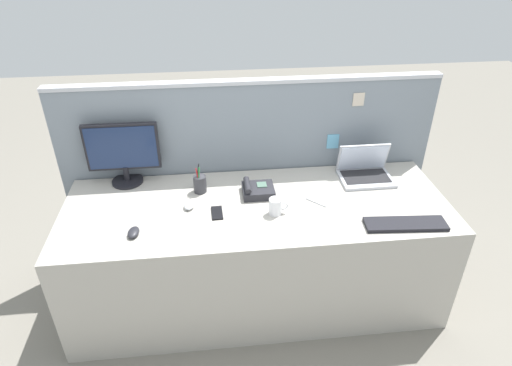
% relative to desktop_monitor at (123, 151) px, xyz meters
% --- Properties ---
extents(ground_plane, '(10.00, 10.00, 0.00)m').
position_rel_desktop_monitor_xyz_m(ground_plane, '(0.79, -0.36, -0.95)').
color(ground_plane, slate).
extents(desk, '(2.27, 0.82, 0.73)m').
position_rel_desktop_monitor_xyz_m(desk, '(0.79, -0.36, -0.58)').
color(desk, '#ADA89E').
rests_on(desk, ground_plane).
extents(cubicle_divider, '(2.43, 0.07, 1.34)m').
position_rel_desktop_monitor_xyz_m(cubicle_divider, '(0.79, 0.09, -0.28)').
color(cubicle_divider, gray).
rests_on(cubicle_divider, ground_plane).
extents(desktop_monitor, '(0.45, 0.19, 0.40)m').
position_rel_desktop_monitor_xyz_m(desktop_monitor, '(0.00, 0.00, 0.00)').
color(desktop_monitor, black).
rests_on(desktop_monitor, desk).
extents(laptop, '(0.33, 0.25, 0.21)m').
position_rel_desktop_monitor_xyz_m(laptop, '(1.52, -0.12, -0.17)').
color(laptop, '#B2B5BC').
rests_on(laptop, desk).
extents(desk_phone, '(0.19, 0.17, 0.09)m').
position_rel_desktop_monitor_xyz_m(desk_phone, '(0.80, -0.24, -0.19)').
color(desk_phone, '#232328').
rests_on(desk_phone, desk).
extents(keyboard_main, '(0.45, 0.16, 0.02)m').
position_rel_desktop_monitor_xyz_m(keyboard_main, '(1.57, -0.65, -0.21)').
color(keyboard_main, black).
rests_on(keyboard_main, desk).
extents(computer_mouse_right_hand, '(0.07, 0.11, 0.03)m').
position_rel_desktop_monitor_xyz_m(computer_mouse_right_hand, '(0.10, -0.56, -0.20)').
color(computer_mouse_right_hand, '#232328').
rests_on(computer_mouse_right_hand, desk).
extents(computer_mouse_left_hand, '(0.08, 0.11, 0.03)m').
position_rel_desktop_monitor_xyz_m(computer_mouse_left_hand, '(0.40, -0.33, -0.20)').
color(computer_mouse_left_hand, silver).
rests_on(computer_mouse_left_hand, desk).
extents(pen_cup, '(0.08, 0.08, 0.19)m').
position_rel_desktop_monitor_xyz_m(pen_cup, '(0.46, -0.17, -0.16)').
color(pen_cup, '#333338').
rests_on(pen_cup, desk).
extents(cell_phone_white_slab, '(0.15, 0.15, 0.01)m').
position_rel_desktop_monitor_xyz_m(cell_phone_white_slab, '(1.16, -0.36, -0.21)').
color(cell_phone_white_slab, silver).
rests_on(cell_phone_white_slab, desk).
extents(cell_phone_black_slab, '(0.07, 0.13, 0.01)m').
position_rel_desktop_monitor_xyz_m(cell_phone_black_slab, '(0.55, -0.42, -0.21)').
color(cell_phone_black_slab, black).
rests_on(cell_phone_black_slab, desk).
extents(coffee_mug, '(0.11, 0.07, 0.10)m').
position_rel_desktop_monitor_xyz_m(coffee_mug, '(0.89, -0.45, -0.17)').
color(coffee_mug, white).
rests_on(coffee_mug, desk).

